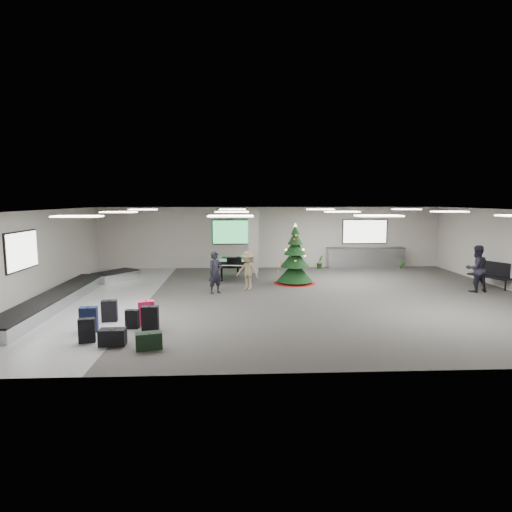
{
  "coord_description": "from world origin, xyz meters",
  "views": [
    {
      "loc": [
        -1.87,
        -15.42,
        3.57
      ],
      "look_at": [
        -1.08,
        1.0,
        1.41
      ],
      "focal_mm": 30.0,
      "sensor_mm": 36.0,
      "label": 1
    }
  ],
  "objects_px": {
    "pink_suitcase": "(146,313)",
    "traveler_bench": "(476,269)",
    "christmas_tree": "(295,263)",
    "grand_piano": "(236,262)",
    "traveler_a": "(215,273)",
    "potted_plant_right": "(400,260)",
    "baggage_carousel": "(70,294)",
    "traveler_b": "(248,271)",
    "service_counter": "(366,258)",
    "potted_plant_left": "(320,262)",
    "bench": "(493,273)"
  },
  "relations": [
    {
      "from": "christmas_tree",
      "to": "bench",
      "type": "bearing_deg",
      "value": -9.48
    },
    {
      "from": "traveler_b",
      "to": "potted_plant_right",
      "type": "height_order",
      "value": "traveler_b"
    },
    {
      "from": "pink_suitcase",
      "to": "potted_plant_left",
      "type": "distance_m",
      "value": 11.97
    },
    {
      "from": "traveler_bench",
      "to": "potted_plant_right",
      "type": "distance_m",
      "value": 6.0
    },
    {
      "from": "grand_piano",
      "to": "potted_plant_left",
      "type": "height_order",
      "value": "grand_piano"
    },
    {
      "from": "pink_suitcase",
      "to": "grand_piano",
      "type": "xyz_separation_m",
      "value": [
        2.58,
        7.09,
        0.4
      ]
    },
    {
      "from": "baggage_carousel",
      "to": "pink_suitcase",
      "type": "xyz_separation_m",
      "value": [
        3.39,
        -3.25,
        0.14
      ]
    },
    {
      "from": "traveler_b",
      "to": "potted_plant_right",
      "type": "relative_size",
      "value": 1.85
    },
    {
      "from": "potted_plant_right",
      "to": "traveler_bench",
      "type": "bearing_deg",
      "value": -83.42
    },
    {
      "from": "bench",
      "to": "traveler_b",
      "type": "height_order",
      "value": "traveler_b"
    },
    {
      "from": "traveler_a",
      "to": "service_counter",
      "type": "bearing_deg",
      "value": 2.96
    },
    {
      "from": "traveler_a",
      "to": "potted_plant_left",
      "type": "distance_m",
      "value": 7.66
    },
    {
      "from": "traveler_bench",
      "to": "potted_plant_left",
      "type": "distance_m",
      "value": 7.71
    },
    {
      "from": "christmas_tree",
      "to": "potted_plant_left",
      "type": "distance_m",
      "value": 4.26
    },
    {
      "from": "pink_suitcase",
      "to": "traveler_bench",
      "type": "distance_m",
      "value": 12.56
    },
    {
      "from": "grand_piano",
      "to": "baggage_carousel",
      "type": "bearing_deg",
      "value": -139.95
    },
    {
      "from": "traveler_a",
      "to": "baggage_carousel",
      "type": "bearing_deg",
      "value": 154.5
    },
    {
      "from": "pink_suitcase",
      "to": "potted_plant_right",
      "type": "bearing_deg",
      "value": 26.52
    },
    {
      "from": "bench",
      "to": "traveler_a",
      "type": "height_order",
      "value": "traveler_a"
    },
    {
      "from": "traveler_a",
      "to": "potted_plant_right",
      "type": "xyz_separation_m",
      "value": [
        9.45,
        5.75,
        -0.4
      ]
    },
    {
      "from": "service_counter",
      "to": "pink_suitcase",
      "type": "relative_size",
      "value": 5.63
    },
    {
      "from": "baggage_carousel",
      "to": "bench",
      "type": "bearing_deg",
      "value": 4.73
    },
    {
      "from": "grand_piano",
      "to": "potted_plant_right",
      "type": "distance_m",
      "value": 9.1
    },
    {
      "from": "grand_piano",
      "to": "pink_suitcase",
      "type": "bearing_deg",
      "value": -102.69
    },
    {
      "from": "traveler_bench",
      "to": "traveler_b",
      "type": "bearing_deg",
      "value": -13.04
    },
    {
      "from": "pink_suitcase",
      "to": "christmas_tree",
      "type": "bearing_deg",
      "value": 34.6
    },
    {
      "from": "baggage_carousel",
      "to": "service_counter",
      "type": "bearing_deg",
      "value": 27.67
    },
    {
      "from": "service_counter",
      "to": "traveler_b",
      "type": "relative_size",
      "value": 2.65
    },
    {
      "from": "baggage_carousel",
      "to": "service_counter",
      "type": "distance_m",
      "value": 14.5
    },
    {
      "from": "bench",
      "to": "potted_plant_right",
      "type": "relative_size",
      "value": 2.13
    },
    {
      "from": "service_counter",
      "to": "bench",
      "type": "bearing_deg",
      "value": -56.07
    },
    {
      "from": "service_counter",
      "to": "potted_plant_right",
      "type": "relative_size",
      "value": 4.91
    },
    {
      "from": "baggage_carousel",
      "to": "potted_plant_right",
      "type": "xyz_separation_m",
      "value": [
        14.64,
        6.58,
        0.2
      ]
    },
    {
      "from": "service_counter",
      "to": "potted_plant_right",
      "type": "xyz_separation_m",
      "value": [
        1.8,
        -0.15,
        -0.13
      ]
    },
    {
      "from": "baggage_carousel",
      "to": "service_counter",
      "type": "height_order",
      "value": "service_counter"
    },
    {
      "from": "traveler_a",
      "to": "pink_suitcase",
      "type": "bearing_deg",
      "value": -148.43
    },
    {
      "from": "christmas_tree",
      "to": "service_counter",
      "type": "bearing_deg",
      "value": 43.05
    },
    {
      "from": "bench",
      "to": "service_counter",
      "type": "bearing_deg",
      "value": 99.11
    },
    {
      "from": "grand_piano",
      "to": "traveler_bench",
      "type": "height_order",
      "value": "traveler_bench"
    },
    {
      "from": "service_counter",
      "to": "potted_plant_left",
      "type": "xyz_separation_m",
      "value": [
        -2.5,
        -0.24,
        -0.19
      ]
    },
    {
      "from": "baggage_carousel",
      "to": "potted_plant_left",
      "type": "relative_size",
      "value": 13.76
    },
    {
      "from": "christmas_tree",
      "to": "traveler_a",
      "type": "relative_size",
      "value": 1.62
    },
    {
      "from": "traveler_b",
      "to": "potted_plant_right",
      "type": "bearing_deg",
      "value": 64.07
    },
    {
      "from": "christmas_tree",
      "to": "grand_piano",
      "type": "height_order",
      "value": "christmas_tree"
    },
    {
      "from": "pink_suitcase",
      "to": "grand_piano",
      "type": "bearing_deg",
      "value": 55.32
    },
    {
      "from": "christmas_tree",
      "to": "potted_plant_left",
      "type": "bearing_deg",
      "value": 64.3
    },
    {
      "from": "traveler_b",
      "to": "traveler_bench",
      "type": "distance_m",
      "value": 8.93
    },
    {
      "from": "pink_suitcase",
      "to": "traveler_bench",
      "type": "xyz_separation_m",
      "value": [
        11.93,
        3.89,
        0.56
      ]
    },
    {
      "from": "potted_plant_left",
      "to": "potted_plant_right",
      "type": "xyz_separation_m",
      "value": [
        4.3,
        0.09,
        0.06
      ]
    },
    {
      "from": "christmas_tree",
      "to": "grand_piano",
      "type": "distance_m",
      "value": 2.79
    }
  ]
}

